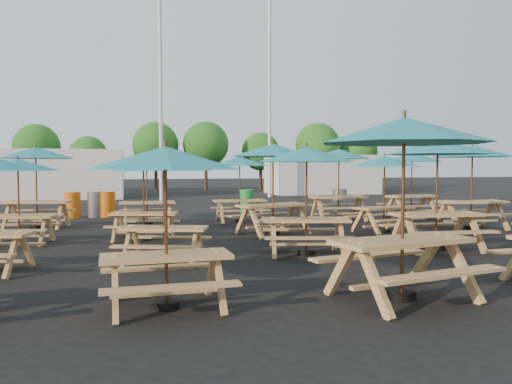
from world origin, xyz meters
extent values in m
plane|color=black|center=(0.00, 0.00, 0.00)|extent=(120.00, 120.00, 0.00)
cube|color=tan|center=(-6.18, 0.12, 0.66)|extent=(1.69, 0.85, 0.05)
cube|color=tan|center=(-6.26, -0.46, 0.40)|extent=(1.63, 0.45, 0.04)
cube|color=tan|center=(-6.09, 0.71, 0.40)|extent=(1.63, 0.45, 0.04)
cylinder|color=black|center=(-6.18, 0.12, 0.04)|extent=(0.32, 0.32, 0.09)
cylinder|color=brown|center=(-6.18, 0.12, 1.03)|extent=(0.04, 0.04, 2.06)
cone|color=teal|center=(-6.18, 0.12, 1.90)|extent=(2.16, 2.16, 0.29)
cube|color=tan|center=(-6.32, 3.32, 0.79)|extent=(2.01, 1.02, 0.06)
cube|color=tan|center=(-6.43, 2.62, 0.48)|extent=(1.94, 0.55, 0.04)
cube|color=tan|center=(-6.22, 4.01, 0.48)|extent=(1.94, 0.55, 0.04)
cylinder|color=black|center=(-6.32, 3.32, 0.05)|extent=(0.38, 0.38, 0.11)
cylinder|color=brown|center=(-6.32, 3.32, 1.23)|extent=(0.05, 0.05, 2.45)
cone|color=teal|center=(-6.32, 3.32, 2.26)|extent=(2.58, 2.58, 0.34)
cube|color=tan|center=(-3.15, -6.18, 0.69)|extent=(1.70, 0.71, 0.06)
cube|color=tan|center=(-3.13, -6.79, 0.42)|extent=(1.68, 0.29, 0.04)
cube|color=tan|center=(-3.17, -5.56, 0.42)|extent=(1.68, 0.29, 0.04)
cylinder|color=black|center=(-3.15, -6.18, 0.05)|extent=(0.34, 0.34, 0.09)
cylinder|color=brown|center=(-3.15, -6.18, 1.07)|extent=(0.04, 0.04, 2.14)
cone|color=teal|center=(-3.15, -6.18, 1.98)|extent=(2.05, 2.05, 0.30)
cube|color=tan|center=(-2.98, -3.06, 0.67)|extent=(1.75, 1.12, 0.05)
cube|color=tan|center=(-3.17, -3.63, 0.41)|extent=(1.63, 0.73, 0.04)
cube|color=tan|center=(-2.79, -2.49, 0.41)|extent=(1.63, 0.73, 0.04)
cylinder|color=black|center=(-2.98, -3.06, 0.05)|extent=(0.33, 0.33, 0.09)
cylinder|color=brown|center=(-2.98, -3.06, 1.05)|extent=(0.04, 0.04, 2.09)
cone|color=teal|center=(-2.98, -3.06, 1.93)|extent=(2.44, 2.44, 0.29)
cube|color=tan|center=(-3.28, 0.03, 0.68)|extent=(1.75, 1.01, 0.05)
cube|color=tan|center=(-3.42, -0.55, 0.41)|extent=(1.66, 0.61, 0.04)
cube|color=tan|center=(-3.13, 0.62, 0.41)|extent=(1.66, 0.61, 0.04)
cylinder|color=black|center=(-3.28, 0.03, 0.05)|extent=(0.33, 0.33, 0.09)
cylinder|color=brown|center=(-3.28, 0.03, 1.05)|extent=(0.04, 0.04, 2.11)
cone|color=teal|center=(-3.28, 0.03, 1.94)|extent=(2.35, 2.35, 0.29)
cube|color=tan|center=(-3.09, 3.37, 0.71)|extent=(1.72, 0.67, 0.06)
cube|color=tan|center=(-3.09, 2.74, 0.43)|extent=(1.72, 0.24, 0.04)
cube|color=tan|center=(-3.09, 4.00, 0.43)|extent=(1.72, 0.24, 0.04)
cylinder|color=black|center=(-3.09, 3.37, 0.05)|extent=(0.34, 0.34, 0.10)
cylinder|color=brown|center=(-3.09, 3.37, 1.10)|extent=(0.04, 0.04, 2.20)
cone|color=teal|center=(-3.09, 3.37, 2.03)|extent=(2.04, 2.04, 0.31)
cube|color=tan|center=(0.07, -6.55, 0.82)|extent=(2.12, 1.16, 0.07)
cube|color=tan|center=(0.22, -7.26, 0.50)|extent=(2.02, 0.67, 0.04)
cube|color=tan|center=(-0.07, -5.83, 0.50)|extent=(2.02, 0.67, 0.04)
cylinder|color=black|center=(0.07, -6.55, 0.06)|extent=(0.40, 0.40, 0.11)
cylinder|color=brown|center=(0.07, -6.55, 1.28)|extent=(0.05, 0.05, 2.56)
cone|color=teal|center=(0.07, -6.55, 2.36)|extent=(2.79, 2.79, 0.36)
cube|color=tan|center=(-0.02, -2.88, 0.74)|extent=(1.90, 1.10, 0.06)
cube|color=tan|center=(-0.17, -3.52, 0.45)|extent=(1.80, 0.66, 0.04)
cube|color=tan|center=(0.14, -2.24, 0.45)|extent=(1.80, 0.66, 0.04)
cylinder|color=black|center=(-0.02, -2.88, 0.05)|extent=(0.36, 0.36, 0.10)
cylinder|color=brown|center=(-0.02, -2.88, 1.14)|extent=(0.04, 0.04, 2.29)
cone|color=teal|center=(-0.02, -2.88, 2.11)|extent=(2.55, 2.55, 0.32)
cube|color=tan|center=(0.16, 0.25, 0.80)|extent=(2.09, 1.31, 0.06)
cube|color=tan|center=(0.37, -0.43, 0.49)|extent=(1.94, 0.84, 0.04)
cube|color=tan|center=(-0.06, 0.93, 0.49)|extent=(1.94, 0.84, 0.04)
cylinder|color=black|center=(0.16, 0.25, 0.05)|extent=(0.39, 0.39, 0.11)
cylinder|color=brown|center=(0.16, 0.25, 1.24)|extent=(0.05, 0.05, 2.49)
cone|color=teal|center=(0.16, 0.25, 2.30)|extent=(2.89, 2.89, 0.35)
cube|color=tan|center=(-0.06, 3.50, 0.71)|extent=(1.72, 0.67, 0.06)
cube|color=tan|center=(-0.06, 2.87, 0.43)|extent=(1.72, 0.24, 0.04)
cube|color=tan|center=(-0.05, 4.13, 0.43)|extent=(1.72, 0.24, 0.04)
cylinder|color=black|center=(-0.06, 3.50, 0.05)|extent=(0.34, 0.34, 0.10)
cylinder|color=brown|center=(-0.06, 3.50, 1.10)|extent=(0.04, 0.04, 2.20)
cone|color=teal|center=(-0.06, 3.50, 2.03)|extent=(2.04, 2.04, 0.31)
cube|color=tan|center=(2.96, -3.07, 0.80)|extent=(1.99, 0.88, 0.07)
cube|color=tan|center=(2.92, -3.79, 0.49)|extent=(1.96, 0.39, 0.04)
cube|color=tan|center=(3.01, -2.36, 0.49)|extent=(1.96, 0.39, 0.04)
cylinder|color=black|center=(2.96, -3.07, 0.05)|extent=(0.39, 0.39, 0.11)
cylinder|color=brown|center=(2.96, -3.07, 1.25)|extent=(0.05, 0.05, 2.49)
cone|color=teal|center=(2.96, -3.07, 2.30)|extent=(2.45, 2.45, 0.35)
cube|color=tan|center=(3.29, -0.13, 0.70)|extent=(1.81, 1.05, 0.06)
cube|color=tan|center=(3.44, -0.73, 0.42)|extent=(1.71, 0.64, 0.04)
cube|color=tan|center=(3.14, 0.47, 0.42)|extent=(1.71, 0.64, 0.04)
cylinder|color=black|center=(3.29, -0.13, 0.05)|extent=(0.34, 0.34, 0.09)
cylinder|color=brown|center=(3.29, -0.13, 1.09)|extent=(0.04, 0.04, 2.17)
cone|color=teal|center=(3.29, -0.13, 2.00)|extent=(2.44, 2.44, 0.30)
cube|color=tan|center=(3.33, 3.11, 0.79)|extent=(1.97, 0.85, 0.06)
cube|color=tan|center=(3.29, 2.40, 0.48)|extent=(1.94, 0.37, 0.04)
cube|color=tan|center=(3.37, 3.82, 0.48)|extent=(1.94, 0.37, 0.04)
cylinder|color=black|center=(3.33, 3.11, 0.05)|extent=(0.39, 0.39, 0.11)
cylinder|color=brown|center=(3.33, 3.11, 1.24)|extent=(0.05, 0.05, 2.47)
cone|color=teal|center=(3.33, 3.11, 2.28)|extent=(2.40, 2.40, 0.34)
cube|color=tan|center=(6.22, 0.00, 0.80)|extent=(2.02, 0.94, 0.07)
cube|color=tan|center=(6.15, -0.72, 0.49)|extent=(1.97, 0.45, 0.04)
cube|color=tan|center=(6.28, 0.71, 0.49)|extent=(1.97, 0.45, 0.04)
cylinder|color=black|center=(6.22, 0.00, 0.05)|extent=(0.39, 0.39, 0.11)
cylinder|color=brown|center=(6.22, 0.00, 1.25)|extent=(0.05, 0.05, 2.50)
cone|color=teal|center=(6.22, 0.00, 2.31)|extent=(2.52, 2.52, 0.35)
cube|color=tan|center=(6.32, 3.43, 0.77)|extent=(1.95, 0.99, 0.06)
cube|color=tan|center=(6.42, 2.75, 0.47)|extent=(1.88, 0.53, 0.04)
cube|color=tan|center=(6.22, 4.11, 0.47)|extent=(1.88, 0.53, 0.04)
cylinder|color=black|center=(6.32, 3.43, 0.05)|extent=(0.37, 0.37, 0.10)
cylinder|color=brown|center=(6.32, 3.43, 1.19)|extent=(0.05, 0.05, 2.38)
cone|color=teal|center=(6.32, 3.43, 2.20)|extent=(2.50, 2.50, 0.33)
cylinder|color=orange|center=(-5.63, 6.26, 0.47)|extent=(0.58, 0.58, 0.93)
cylinder|color=gray|center=(-4.83, 6.28, 0.47)|extent=(0.58, 0.58, 0.93)
cylinder|color=orange|center=(-4.43, 6.25, 0.47)|extent=(0.58, 0.58, 0.93)
cylinder|color=#1A9036|center=(0.89, 6.53, 0.47)|extent=(0.58, 0.58, 0.93)
cylinder|color=gray|center=(4.70, 6.14, 0.47)|extent=(0.58, 0.58, 0.93)
cylinder|color=silver|center=(-2.00, 14.00, 6.00)|extent=(0.20, 0.20, 12.00)
cylinder|color=silver|center=(4.50, 16.00, 6.00)|extent=(0.20, 0.20, 12.00)
cube|color=silver|center=(-8.00, 18.00, 1.40)|extent=(8.00, 4.00, 2.80)
cube|color=silver|center=(9.00, 19.00, 1.30)|extent=(7.00, 4.00, 2.60)
cylinder|color=#382314|center=(-9.74, 23.90, 1.07)|extent=(0.24, 0.24, 2.14)
sphere|color=#1E5919|center=(-9.74, 23.90, 3.16)|extent=(3.11, 3.11, 3.11)
cylinder|color=#382314|center=(-6.39, 23.65, 0.89)|extent=(0.24, 0.24, 1.78)
sphere|color=#1E5919|center=(-6.39, 23.65, 2.63)|extent=(2.59, 2.59, 2.59)
cylinder|color=#382314|center=(-1.75, 24.72, 1.16)|extent=(0.24, 0.24, 2.31)
sphere|color=#1E5919|center=(-1.75, 24.72, 3.41)|extent=(3.36, 3.36, 3.36)
cylinder|color=#382314|center=(1.90, 24.26, 1.17)|extent=(0.24, 0.24, 2.35)
sphere|color=#1E5919|center=(1.90, 24.26, 3.47)|extent=(3.41, 3.41, 3.41)
cylinder|color=#382314|center=(6.22, 24.67, 1.01)|extent=(0.24, 0.24, 2.02)
sphere|color=#1E5919|center=(6.22, 24.67, 2.98)|extent=(2.94, 2.94, 2.94)
cylinder|color=#382314|center=(10.23, 22.90, 1.16)|extent=(0.24, 0.24, 2.32)
sphere|color=#1E5919|center=(10.23, 22.90, 3.43)|extent=(3.38, 3.38, 3.38)
cylinder|color=#382314|center=(13.63, 22.92, 1.02)|extent=(0.24, 0.24, 2.03)
sphere|color=#1E5919|center=(13.63, 22.92, 3.00)|extent=(2.95, 2.95, 2.95)
camera|label=1|loc=(-3.60, -12.73, 1.87)|focal=35.00mm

